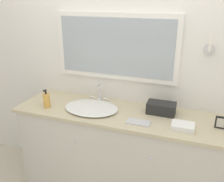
% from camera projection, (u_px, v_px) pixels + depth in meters
% --- Properties ---
extents(wall_back, '(8.00, 0.18, 2.55)m').
position_uv_depth(wall_back, '(131.00, 64.00, 2.41)').
color(wall_back, white).
rests_on(wall_back, ground_plane).
extents(vanity_counter, '(1.97, 0.57, 0.91)m').
position_uv_depth(vanity_counter, '(120.00, 154.00, 2.44)').
color(vanity_counter, beige).
rests_on(vanity_counter, ground_plane).
extents(sink_basin, '(0.51, 0.43, 0.20)m').
position_uv_depth(sink_basin, '(92.00, 107.00, 2.33)').
color(sink_basin, white).
rests_on(sink_basin, vanity_counter).
extents(soap_bottle, '(0.07, 0.07, 0.18)m').
position_uv_depth(soap_bottle, '(47.00, 100.00, 2.36)').
color(soap_bottle, gold).
rests_on(soap_bottle, vanity_counter).
extents(appliance_box, '(0.25, 0.14, 0.10)m').
position_uv_depth(appliance_box, '(161.00, 108.00, 2.24)').
color(appliance_box, black).
rests_on(appliance_box, vanity_counter).
extents(picture_frame, '(0.08, 0.01, 0.11)m').
position_uv_depth(picture_frame, '(220.00, 123.00, 1.99)').
color(picture_frame, black).
rests_on(picture_frame, vanity_counter).
extents(hand_towel_near_sink, '(0.18, 0.14, 0.04)m').
position_uv_depth(hand_towel_near_sink, '(183.00, 126.00, 1.99)').
color(hand_towel_near_sink, white).
rests_on(hand_towel_near_sink, vanity_counter).
extents(metal_tray, '(0.20, 0.10, 0.01)m').
position_uv_depth(metal_tray, '(138.00, 122.00, 2.09)').
color(metal_tray, silver).
rests_on(metal_tray, vanity_counter).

